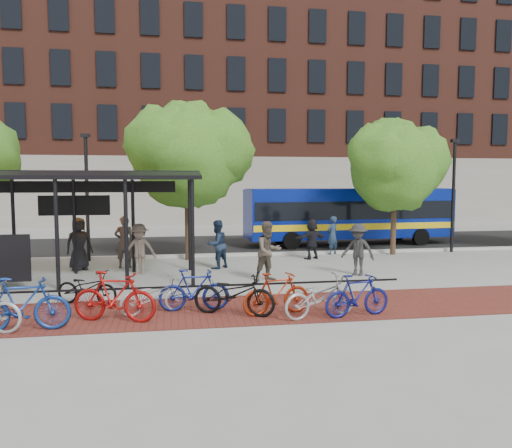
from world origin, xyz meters
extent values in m
plane|color=#9E9E99|center=(0.00, 0.00, 0.00)|extent=(160.00, 160.00, 0.00)
cube|color=black|center=(0.00, 8.00, 0.01)|extent=(160.00, 8.00, 0.01)
cube|color=#B7B7B2|center=(0.00, 4.00, 0.06)|extent=(160.00, 0.25, 0.12)
cube|color=maroon|center=(-2.00, -5.00, 0.00)|extent=(24.00, 3.00, 0.01)
cube|color=black|center=(-3.30, -4.10, 0.00)|extent=(12.00, 0.05, 0.95)
cube|color=brown|center=(10.00, 26.00, 10.00)|extent=(55.00, 14.00, 20.00)
cube|color=#7A664C|center=(-16.00, 40.00, 15.00)|extent=(22.00, 22.00, 30.00)
cylinder|color=black|center=(-9.00, 0.85, 1.65)|extent=(0.12, 0.12, 3.30)
cylinder|color=black|center=(-7.00, -1.85, 1.65)|extent=(0.12, 0.12, 3.30)
cylinder|color=black|center=(-7.00, 0.85, 1.65)|extent=(0.12, 0.12, 3.30)
cylinder|color=black|center=(-5.00, -1.85, 1.65)|extent=(0.12, 0.12, 3.30)
cylinder|color=black|center=(-5.00, 0.85, 1.65)|extent=(0.12, 0.12, 3.30)
cylinder|color=black|center=(-3.00, -1.85, 1.65)|extent=(0.12, 0.12, 3.30)
cylinder|color=black|center=(-3.00, 0.85, 1.65)|extent=(0.12, 0.12, 3.30)
cube|color=black|center=(-8.00, -1.20, 3.45)|extent=(10.60, 1.65, 0.29)
cube|color=black|center=(-8.00, 0.20, 3.45)|extent=(10.60, 1.65, 0.29)
cube|color=black|center=(-8.00, 0.90, 3.05)|extent=(9.00, 0.10, 0.40)
cube|color=black|center=(-7.00, 0.95, 2.40)|extent=(2.40, 0.12, 0.70)
cube|color=#FF7200|center=(-7.00, 1.03, 2.40)|extent=(2.20, 0.02, 0.55)
cylinder|color=#382619|center=(-3.00, 3.30, 1.26)|extent=(0.24, 0.24, 2.52)
sphere|color=#356F1D|center=(-3.00, 3.30, 4.20)|extent=(4.20, 4.20, 4.20)
sphere|color=#356F1D|center=(-1.95, 3.50, 4.50)|extent=(3.36, 3.36, 3.36)
sphere|color=#356F1D|center=(-3.84, 3.00, 4.60)|extent=(3.15, 3.15, 3.15)
sphere|color=#356F1D|center=(-2.90, 3.70, 5.00)|extent=(2.94, 2.94, 2.94)
cylinder|color=#382619|center=(6.00, 3.30, 1.14)|extent=(0.24, 0.24, 2.27)
sphere|color=#356F1D|center=(6.00, 3.30, 3.79)|extent=(3.80, 3.80, 3.80)
sphere|color=#356F1D|center=(6.95, 3.50, 4.09)|extent=(3.04, 3.04, 3.04)
sphere|color=#356F1D|center=(5.24, 3.00, 4.20)|extent=(2.85, 2.85, 2.85)
sphere|color=#356F1D|center=(6.10, 3.70, 4.59)|extent=(2.66, 2.66, 2.66)
cylinder|color=black|center=(-7.00, 3.60, 2.50)|extent=(0.14, 0.14, 5.00)
cube|color=black|center=(-7.00, 3.60, 5.05)|extent=(0.35, 0.20, 0.15)
cylinder|color=black|center=(9.00, 3.60, 2.50)|extent=(0.14, 0.14, 5.00)
cube|color=black|center=(9.00, 3.60, 5.05)|extent=(0.35, 0.20, 0.15)
cube|color=navy|center=(5.27, 6.93, 1.61)|extent=(10.71, 2.87, 2.43)
cube|color=black|center=(5.27, 6.93, 1.81)|extent=(10.50, 2.90, 0.88)
cube|color=yellow|center=(5.27, 6.93, 1.02)|extent=(10.61, 2.91, 0.31)
cube|color=navy|center=(5.27, 6.93, 2.78)|extent=(10.49, 2.63, 0.16)
cylinder|color=black|center=(1.94, 5.60, 0.42)|extent=(0.86, 0.29, 0.85)
cylinder|color=black|center=(1.82, 7.89, 0.42)|extent=(0.86, 0.29, 0.85)
cylinder|color=black|center=(8.72, 5.97, 0.42)|extent=(0.86, 0.29, 0.85)
cylinder|color=black|center=(8.59, 8.26, 0.42)|extent=(0.86, 0.29, 0.85)
imported|color=navy|center=(-6.83, -6.10, 0.60)|extent=(2.05, 0.74, 1.21)
imported|color=black|center=(-5.86, -3.81, 0.45)|extent=(1.82, 1.21, 0.90)
imported|color=#9F110E|center=(-4.95, -5.62, 0.60)|extent=(2.07, 1.12, 1.20)
imported|color=#B7B7BA|center=(-4.08, -5.05, 0.45)|extent=(1.81, 1.14, 0.90)
imported|color=navy|center=(-3.09, -4.93, 0.53)|extent=(1.77, 0.51, 1.06)
imported|color=black|center=(-2.15, -5.51, 0.54)|extent=(2.16, 1.50, 1.08)
imported|color=#98280D|center=(-1.13, -5.63, 0.53)|extent=(1.81, 0.85, 1.05)
imported|color=#A2A2A4|center=(-0.14, -6.04, 0.51)|extent=(2.05, 1.17, 1.02)
imported|color=navy|center=(0.75, -6.12, 0.52)|extent=(1.78, 0.79, 1.04)
imported|color=black|center=(-7.00, 1.56, 0.97)|extent=(1.12, 0.97, 1.94)
imported|color=#413734|center=(-5.41, 1.73, 0.98)|extent=(0.77, 0.57, 1.95)
imported|color=#1B2A40|center=(-2.00, 1.04, 0.90)|extent=(1.11, 1.08, 1.81)
imported|color=brown|center=(-4.76, 0.29, 0.89)|extent=(1.22, 0.78, 1.78)
imported|color=black|center=(2.10, 2.67, 0.83)|extent=(1.62, 1.08, 1.67)
imported|color=#20334C|center=(3.36, 3.80, 0.85)|extent=(0.74, 0.67, 1.70)
imported|color=brown|center=(-0.54, -1.50, 0.97)|extent=(1.15, 1.04, 1.95)
imported|color=#2B2B2B|center=(2.67, -1.12, 0.90)|extent=(1.32, 1.26, 1.80)
camera|label=1|loc=(-3.57, -17.32, 3.27)|focal=35.00mm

